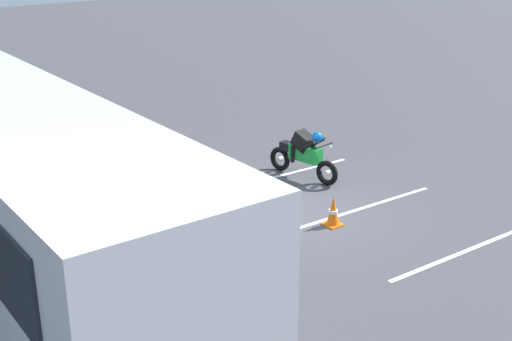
{
  "coord_description": "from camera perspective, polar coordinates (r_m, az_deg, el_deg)",
  "views": [
    {
      "loc": [
        -10.11,
        8.5,
        5.8
      ],
      "look_at": [
        -0.02,
        0.77,
        1.1
      ],
      "focal_mm": 47.53,
      "sensor_mm": 36.0,
      "label": 1
    }
  ],
  "objects": [
    {
      "name": "ground_plane",
      "position": [
        14.43,
        2.38,
        -3.43
      ],
      "size": [
        80.0,
        80.0,
        0.0
      ],
      "primitive_type": "plane",
      "color": "#424247"
    },
    {
      "name": "spectator_far_left",
      "position": [
        10.92,
        -1.78,
        -5.46
      ],
      "size": [
        0.57,
        0.32,
        1.77
      ],
      "color": "black",
      "rests_on": "ground_plane"
    },
    {
      "name": "spectator_centre",
      "position": [
        12.28,
        -6.97,
        -2.73
      ],
      "size": [
        0.58,
        0.37,
        1.73
      ],
      "color": "black",
      "rests_on": "ground_plane"
    },
    {
      "name": "bay_line_a",
      "position": [
        13.29,
        17.12,
        -6.54
      ],
      "size": [
        0.26,
        3.92,
        0.01
      ],
      "color": "white",
      "rests_on": "ground_plane"
    },
    {
      "name": "traffic_cone",
      "position": [
        13.73,
        6.52,
        -3.43
      ],
      "size": [
        0.34,
        0.34,
        0.63
      ],
      "color": "orange",
      "rests_on": "ground_plane"
    },
    {
      "name": "spectator_right",
      "position": [
        13.07,
        -8.73,
        -1.37
      ],
      "size": [
        0.57,
        0.38,
        1.73
      ],
      "color": "black",
      "rests_on": "ground_plane"
    },
    {
      "name": "bay_line_c",
      "position": [
        16.49,
        2.56,
        -0.3
      ],
      "size": [
        0.26,
        3.76,
        0.01
      ],
      "color": "white",
      "rests_on": "ground_plane"
    },
    {
      "name": "spectator_far_right",
      "position": [
        14.0,
        -10.18,
        -0.08
      ],
      "size": [
        0.58,
        0.37,
        1.69
      ],
      "color": "#473823",
      "rests_on": "ground_plane"
    },
    {
      "name": "tour_bus",
      "position": [
        11.04,
        -18.68,
        -2.94
      ],
      "size": [
        10.05,
        2.71,
        3.25
      ],
      "color": "silver",
      "rests_on": "ground_plane"
    },
    {
      "name": "parked_motorcycle_silver",
      "position": [
        14.34,
        -13.42,
        -2.06
      ],
      "size": [
        2.04,
        0.69,
        0.99
      ],
      "color": "black",
      "rests_on": "ground_plane"
    },
    {
      "name": "bay_line_b",
      "position": [
        14.75,
        9.03,
        -3.11
      ],
      "size": [
        0.26,
        3.97,
        0.01
      ],
      "color": "white",
      "rests_on": "ground_plane"
    },
    {
      "name": "stunt_motorcycle",
      "position": [
        16.09,
        4.04,
        1.43
      ],
      "size": [
        2.04,
        0.65,
        1.23
      ],
      "color": "black",
      "rests_on": "ground_plane"
    },
    {
      "name": "spectator_left",
      "position": [
        11.7,
        -4.12,
        -3.91
      ],
      "size": [
        0.58,
        0.35,
        1.71
      ],
      "color": "#473823",
      "rests_on": "ground_plane"
    }
  ]
}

